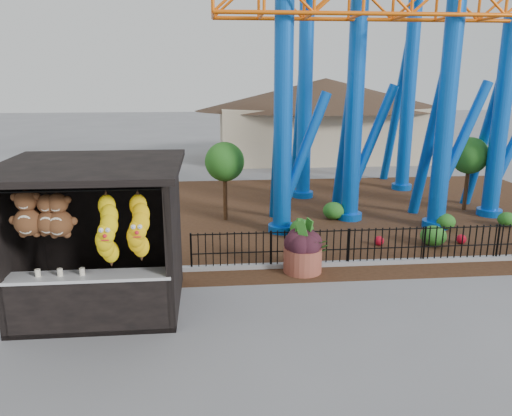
{
  "coord_description": "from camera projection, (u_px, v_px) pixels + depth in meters",
  "views": [
    {
      "loc": [
        -0.68,
        -8.77,
        4.75
      ],
      "look_at": [
        0.28,
        1.5,
        2.0
      ],
      "focal_mm": 35.0,
      "sensor_mm": 36.0,
      "label": 1
    }
  ],
  "objects": [
    {
      "name": "ground",
      "position": [
        249.0,
        327.0,
        9.72
      ],
      "size": [
        120.0,
        120.0,
        0.0
      ],
      "primitive_type": "plane",
      "color": "slate",
      "rests_on": "ground"
    },
    {
      "name": "mulch_bed",
      "position": [
        343.0,
        213.0,
        17.77
      ],
      "size": [
        18.0,
        12.0,
        0.02
      ],
      "primitive_type": "cube",
      "color": "#331E11",
      "rests_on": "ground"
    },
    {
      "name": "curb",
      "position": [
        393.0,
        262.0,
        12.95
      ],
      "size": [
        18.0,
        0.18,
        0.12
      ],
      "primitive_type": "cube",
      "color": "gray",
      "rests_on": "ground"
    },
    {
      "name": "prize_booth",
      "position": [
        94.0,
        242.0,
        9.91
      ],
      "size": [
        3.5,
        3.4,
        3.12
      ],
      "color": "black",
      "rests_on": "ground"
    },
    {
      "name": "picket_fence",
      "position": [
        428.0,
        245.0,
        12.92
      ],
      "size": [
        12.2,
        0.06,
        1.0
      ],
      "primitive_type": null,
      "color": "black",
      "rests_on": "ground"
    },
    {
      "name": "roller_coaster",
      "position": [
        383.0,
        22.0,
        16.44
      ],
      "size": [
        11.0,
        6.37,
        10.82
      ],
      "color": "blue",
      "rests_on": "ground"
    },
    {
      "name": "terracotta_planter",
      "position": [
        303.0,
        260.0,
        12.37
      ],
      "size": [
        1.03,
        1.03,
        0.64
      ],
      "primitive_type": "cylinder",
      "rotation": [
        0.0,
        0.0,
        -0.09
      ],
      "color": "brown",
      "rests_on": "ground"
    },
    {
      "name": "planter_foliage",
      "position": [
        303.0,
        235.0,
        12.21
      ],
      "size": [
        0.7,
        0.7,
        0.64
      ],
      "primitive_type": "ellipsoid",
      "color": "black",
      "rests_on": "terracotta_planter"
    },
    {
      "name": "potted_plant",
      "position": [
        311.0,
        254.0,
        12.36
      ],
      "size": [
        0.87,
        0.76,
        0.92
      ],
      "primitive_type": "imported",
      "rotation": [
        0.0,
        0.0,
        -0.06
      ],
      "color": "#1C5519",
      "rests_on": "ground"
    },
    {
      "name": "landscaping",
      "position": [
        391.0,
        224.0,
        15.43
      ],
      "size": [
        7.47,
        3.89,
        0.59
      ],
      "color": "#245E1B",
      "rests_on": "mulch_bed"
    },
    {
      "name": "pavilion",
      "position": [
        325.0,
        106.0,
        28.71
      ],
      "size": [
        15.0,
        15.0,
        4.8
      ],
      "color": "#BFAD8C",
      "rests_on": "ground"
    }
  ]
}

